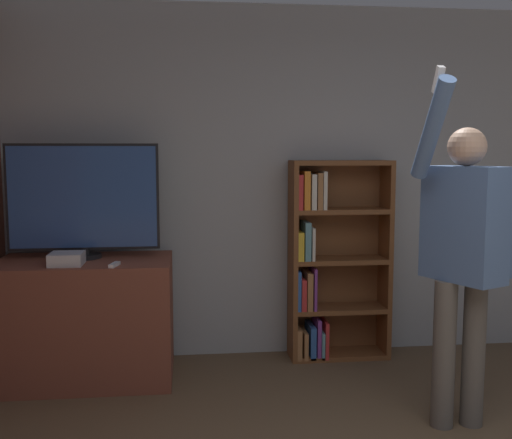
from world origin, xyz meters
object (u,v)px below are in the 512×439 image
object	(u,v)px
bookshelf	(329,262)
person	(463,247)
television	(84,200)
game_console	(67,259)

from	to	relation	value
bookshelf	person	xyz separation A→B (m)	(0.47, -1.26, 0.31)
television	bookshelf	xyz separation A→B (m)	(1.80, 0.19, -0.52)
television	person	bearing A→B (deg)	-25.10
person	game_console	bearing A→B (deg)	-134.27
game_console	person	size ratio (longest dim) A/B	0.11
television	person	distance (m)	2.51
game_console	bookshelf	bearing A→B (deg)	13.09
bookshelf	game_console	bearing A→B (deg)	-166.91
television	game_console	world-z (taller)	television
game_console	person	xyz separation A→B (m)	(2.35, -0.82, 0.17)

